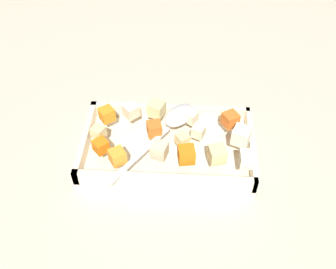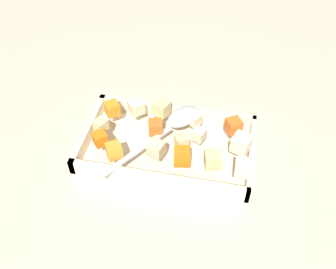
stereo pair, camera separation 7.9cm
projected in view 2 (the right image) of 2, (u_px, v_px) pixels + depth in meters
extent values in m
plane|color=#BCB29E|center=(167.00, 150.00, 0.84)|extent=(4.00, 4.00, 0.00)
cube|color=beige|center=(168.00, 151.00, 0.83)|extent=(0.35, 0.20, 0.01)
cube|color=beige|center=(177.00, 112.00, 0.87)|extent=(0.35, 0.01, 0.03)
cube|color=beige|center=(158.00, 180.00, 0.74)|extent=(0.35, 0.01, 0.03)
cube|color=beige|center=(252.00, 156.00, 0.79)|extent=(0.01, 0.20, 0.03)
cube|color=beige|center=(89.00, 132.00, 0.83)|extent=(0.01, 0.20, 0.03)
cube|color=orange|center=(155.00, 127.00, 0.80)|extent=(0.03, 0.03, 0.03)
cube|color=orange|center=(182.00, 156.00, 0.74)|extent=(0.03, 0.03, 0.03)
cube|color=orange|center=(234.00, 126.00, 0.80)|extent=(0.04, 0.04, 0.03)
cube|color=orange|center=(100.00, 139.00, 0.78)|extent=(0.04, 0.04, 0.03)
cube|color=orange|center=(114.00, 151.00, 0.75)|extent=(0.04, 0.04, 0.03)
cube|color=orange|center=(112.00, 109.00, 0.84)|extent=(0.04, 0.04, 0.03)
cube|color=#E0CC89|center=(181.00, 141.00, 0.78)|extent=(0.03, 0.03, 0.02)
cube|color=#E0CC89|center=(101.00, 125.00, 0.81)|extent=(0.03, 0.03, 0.02)
cube|color=beige|center=(194.00, 119.00, 0.82)|extent=(0.03, 0.03, 0.02)
cube|color=beige|center=(136.00, 107.00, 0.84)|extent=(0.04, 0.04, 0.03)
cube|color=#E0CC89|center=(161.00, 108.00, 0.84)|extent=(0.04, 0.04, 0.03)
cube|color=#E0CC89|center=(213.00, 159.00, 0.74)|extent=(0.04, 0.04, 0.03)
cube|color=beige|center=(199.00, 134.00, 0.79)|extent=(0.03, 0.03, 0.02)
cube|color=beige|center=(156.00, 149.00, 0.76)|extent=(0.04, 0.04, 0.03)
cube|color=silver|center=(241.00, 143.00, 0.76)|extent=(0.04, 0.04, 0.03)
cube|color=silver|center=(243.00, 168.00, 0.73)|extent=(0.03, 0.03, 0.03)
ellipsoid|color=silver|center=(183.00, 116.00, 0.83)|extent=(0.08, 0.09, 0.02)
cube|color=silver|center=(137.00, 152.00, 0.77)|extent=(0.11, 0.15, 0.01)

